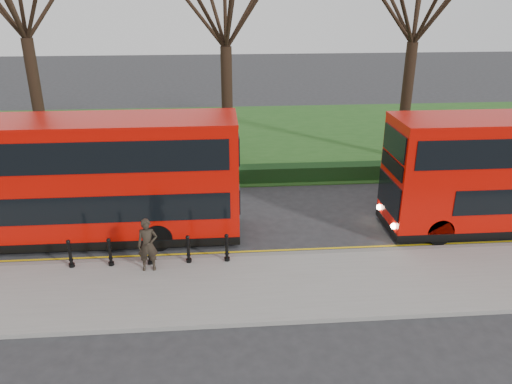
{
  "coord_description": "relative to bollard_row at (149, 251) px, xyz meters",
  "views": [
    {
      "loc": [
        1.41,
        -16.95,
        9.17
      ],
      "look_at": [
        2.81,
        0.5,
        2.0
      ],
      "focal_mm": 35.0,
      "sensor_mm": 36.0,
      "label": 1
    }
  ],
  "objects": [
    {
      "name": "tree_mid",
      "position": [
        3.09,
        11.35,
        7.75
      ],
      "size": [
        7.4,
        7.4,
        11.56
      ],
      "color": "black",
      "rests_on": "ground"
    },
    {
      "name": "yellow_line_inner",
      "position": [
        1.09,
        0.85,
        -0.64
      ],
      "size": [
        60.0,
        0.1,
        0.01
      ],
      "primitive_type": "cube",
      "color": "yellow",
      "rests_on": "ground"
    },
    {
      "name": "kerb",
      "position": [
        1.09,
        0.35,
        -0.57
      ],
      "size": [
        60.0,
        0.25,
        0.16
      ],
      "primitive_type": "cube",
      "color": "slate",
      "rests_on": "ground"
    },
    {
      "name": "tree_right",
      "position": [
        13.09,
        11.35,
        7.95
      ],
      "size": [
        7.57,
        7.57,
        11.82
      ],
      "color": "black",
      "rests_on": "ground"
    },
    {
      "name": "pavement",
      "position": [
        1.09,
        -1.65,
        -0.57
      ],
      "size": [
        60.0,
        4.0,
        0.15
      ],
      "primitive_type": "cube",
      "color": "gray",
      "rests_on": "ground"
    },
    {
      "name": "hedge",
      "position": [
        1.09,
        8.15,
        -0.25
      ],
      "size": [
        60.0,
        0.9,
        0.8
      ],
      "primitive_type": "cube",
      "color": "black",
      "rests_on": "ground"
    },
    {
      "name": "bus_lead",
      "position": [
        -2.77,
        2.47,
        1.76
      ],
      "size": [
        12.03,
        2.76,
        4.79
      ],
      "color": "#C10B03",
      "rests_on": "ground"
    },
    {
      "name": "grass_verge",
      "position": [
        1.09,
        16.35,
        -0.62
      ],
      "size": [
        60.0,
        18.0,
        0.06
      ],
      "primitive_type": "cube",
      "color": "#224F1A",
      "rests_on": "ground"
    },
    {
      "name": "bollard_row",
      "position": [
        0.0,
        0.0,
        0.0
      ],
      "size": [
        5.57,
        0.15,
        1.0
      ],
      "color": "black",
      "rests_on": "pavement"
    },
    {
      "name": "pedestrian",
      "position": [
        0.03,
        -0.39,
        0.45
      ],
      "size": [
        0.71,
        0.48,
        1.89
      ],
      "primitive_type": "imported",
      "rotation": [
        0.0,
        0.0,
        0.05
      ],
      "color": "black",
      "rests_on": "pavement"
    },
    {
      "name": "ground",
      "position": [
        1.09,
        1.35,
        -0.65
      ],
      "size": [
        120.0,
        120.0,
        0.0
      ],
      "primitive_type": "plane",
      "color": "#28282B",
      "rests_on": "ground"
    },
    {
      "name": "yellow_line_outer",
      "position": [
        1.09,
        0.65,
        -0.64
      ],
      "size": [
        60.0,
        0.1,
        0.01
      ],
      "primitive_type": "cube",
      "color": "yellow",
      "rests_on": "ground"
    }
  ]
}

